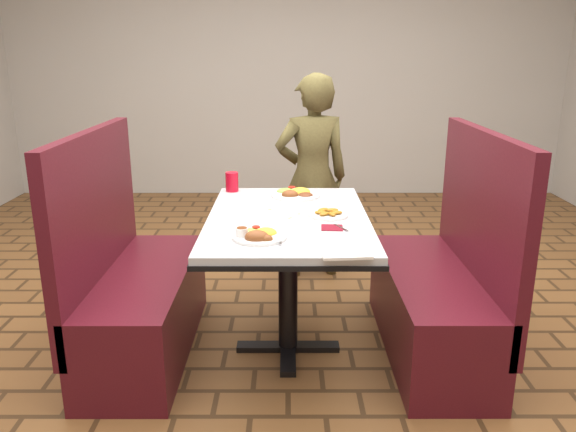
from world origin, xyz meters
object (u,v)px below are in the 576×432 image
(dining_table, at_px, (288,234))
(far_dinner_plate, at_px, (295,192))
(diner_person, at_px, (312,178))
(plantain_plate, at_px, (328,214))
(booth_bench_left, at_px, (136,293))
(near_dinner_plate, at_px, (258,233))
(booth_bench_right, at_px, (440,293))
(red_tumbler, at_px, (232,182))

(dining_table, height_order, far_dinner_plate, far_dinner_plate)
(dining_table, height_order, diner_person, diner_person)
(diner_person, relative_size, plantain_plate, 7.10)
(dining_table, bearing_deg, far_dinner_plate, 84.00)
(dining_table, bearing_deg, diner_person, 81.35)
(booth_bench_left, xyz_separation_m, far_dinner_plate, (0.84, 0.41, 0.45))
(booth_bench_left, xyz_separation_m, near_dinner_plate, (0.67, -0.35, 0.45))
(plantain_plate, bearing_deg, booth_bench_right, 0.16)
(booth_bench_right, xyz_separation_m, red_tumbler, (-1.13, 0.53, 0.48))
(dining_table, bearing_deg, plantain_plate, -0.47)
(booth_bench_right, relative_size, near_dinner_plate, 4.92)
(diner_person, height_order, plantain_plate, diner_person)
(booth_bench_left, relative_size, red_tumbler, 10.62)
(booth_bench_left, relative_size, diner_person, 0.85)
(diner_person, height_order, red_tumbler, diner_person)
(dining_table, bearing_deg, red_tumbler, 122.12)
(near_dinner_plate, bearing_deg, booth_bench_right, 20.80)
(dining_table, height_order, near_dinner_plate, near_dinner_plate)
(booth_bench_left, bearing_deg, dining_table, 0.00)
(dining_table, xyz_separation_m, far_dinner_plate, (0.04, 0.41, 0.12))
(diner_person, distance_m, plantain_plate, 1.10)
(diner_person, xyz_separation_m, plantain_plate, (0.04, -1.10, 0.06))
(near_dinner_plate, relative_size, far_dinner_plate, 0.87)
(diner_person, distance_m, far_dinner_plate, 0.71)
(booth_bench_left, height_order, red_tumbler, booth_bench_left)
(booth_bench_left, xyz_separation_m, plantain_plate, (1.00, -0.00, 0.43))
(booth_bench_right, relative_size, plantain_plate, 6.03)
(near_dinner_plate, distance_m, red_tumbler, 0.90)
(dining_table, xyz_separation_m, booth_bench_right, (0.80, 0.00, -0.32))
(far_dinner_plate, bearing_deg, booth_bench_left, -154.28)
(far_dinner_plate, xyz_separation_m, plantain_plate, (0.16, -0.41, -0.01))
(red_tumbler, bearing_deg, near_dinner_plate, -77.26)
(near_dinner_plate, relative_size, plantain_plate, 1.22)
(dining_table, distance_m, booth_bench_right, 0.86)
(dining_table, bearing_deg, booth_bench_left, 180.00)
(booth_bench_right, bearing_deg, diner_person, 119.96)
(booth_bench_right, distance_m, plantain_plate, 0.74)
(near_dinner_plate, height_order, plantain_plate, near_dinner_plate)
(far_dinner_plate, bearing_deg, dining_table, -96.00)
(near_dinner_plate, xyz_separation_m, far_dinner_plate, (0.17, 0.76, -0.00))
(booth_bench_left, distance_m, plantain_plate, 1.09)
(booth_bench_left, height_order, far_dinner_plate, booth_bench_left)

